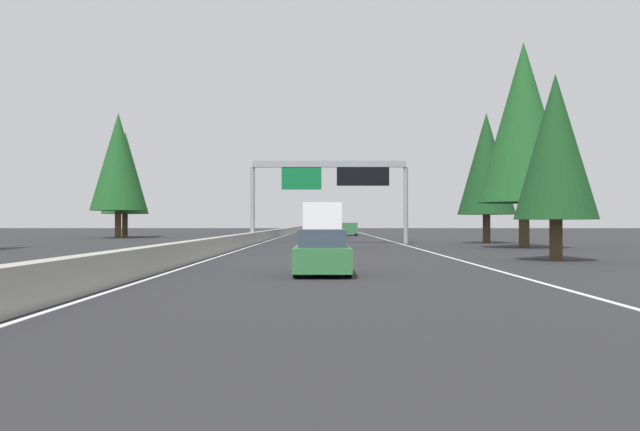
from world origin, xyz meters
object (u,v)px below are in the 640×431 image
Objects in this scene: conifer_right_foreground at (556,147)px; sedan_far_left at (324,228)px; sedan_far_right at (322,253)px; sign_gantry_overhead at (331,178)px; conifer_right_mid at (486,164)px; pickup_mid_center at (326,231)px; bus_far_center at (324,222)px; conifer_right_near at (524,122)px; box_truck_mid_right at (322,224)px; conifer_left_far at (125,173)px; conifer_left_mid at (118,162)px; minivan_distant_b at (349,228)px.

sedan_far_left is at bearing 6.31° from conifer_right_foreground.
sedan_far_right and sedan_far_left have the same top height.
conifer_right_mid is at bearing -83.57° from sign_gantry_overhead.
pickup_mid_center reaches higher than sedan_far_left.
bus_far_center is at bearing 1.54° from sign_gantry_overhead.
conifer_right_foreground is (-38.45, -10.08, 4.12)m from pickup_mid_center.
sign_gantry_overhead is 12.92m from conifer_right_mid.
conifer_right_near is at bearing -150.22° from pickup_mid_center.
sedan_far_right is (-33.54, 0.61, -4.61)m from sign_gantry_overhead.
sign_gantry_overhead is 1.49× the size of box_truck_mid_right.
conifer_left_far is at bearing 45.56° from conifer_right_near.
conifer_left_mid reaches higher than pickup_mid_center.
bus_far_center is at bearing 21.54° from conifer_right_near.
sign_gantry_overhead is 27.06m from conifer_right_foreground.
conifer_right_near is (-0.38, -13.38, 6.74)m from box_truck_mid_right.
sedan_far_left is (44.07, -0.01, -1.03)m from bus_far_center.
conifer_left_mid is (20.59, 23.24, 3.09)m from sign_gantry_overhead.
sedan_far_left is 68.32m from conifer_right_mid.
conifer_left_mid reaches higher than conifer_right_mid.
box_truck_mid_right reaches higher than minivan_distant_b.
conifer_right_mid is 0.78× the size of conifer_left_mid.
minivan_distant_b is at bearing -58.22° from conifer_left_mid.
conifer_left_far is (-41.75, 23.50, 6.90)m from sedan_far_left.
sign_gantry_overhead reaches higher than minivan_distant_b.
box_truck_mid_right is 14.99m from conifer_right_near.
sign_gantry_overhead is 1.02× the size of conifer_left_far.
conifer_right_mid is (26.71, -3.10, 1.49)m from conifer_right_foreground.
minivan_distant_b is at bearing -173.83° from sedan_far_left.
conifer_right_mid is (11.15, -0.08, -1.82)m from conifer_right_near.
bus_far_center is at bearing -81.13° from conifer_left_mid.
sedan_far_left is 53.24m from conifer_left_mid.
bus_far_center is 1.39× the size of conifer_right_foreground.
bus_far_center is at bearing -0.06° from box_truck_mid_right.
bus_far_center is 26.79m from conifer_right_mid.
box_truck_mid_right reaches higher than sedan_far_right.
bus_far_center is at bearing 11.82° from conifer_right_foreground.
sign_gantry_overhead is 16.27m from conifer_right_near.
conifer_left_far is (24.99, 36.93, 1.06)m from conifer_right_mid.
box_truck_mid_right is at bearing 0.16° from sedan_far_right.
sign_gantry_overhead is at bearing -178.26° from pickup_mid_center.
sedan_far_right is 59.17m from conifer_left_mid.
sedan_far_left is at bearing -0.03° from box_truck_mid_right.
pickup_mid_center is at bearing 172.34° from minivan_distant_b.
conifer_left_far is at bearing 33.20° from conifer_right_foreground.
minivan_distant_b is (70.23, -3.37, 0.27)m from sedan_far_right.
sedan_far_right is 101.72m from sedan_far_left.
conifer_left_mid reaches higher than conifer_right_foreground.
conifer_right_mid is (-35.25, -10.02, 5.58)m from minivan_distant_b.
pickup_mid_center is at bearing 1.74° from sign_gantry_overhead.
pickup_mid_center is 27.99m from conifer_left_far.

